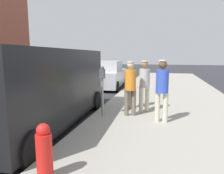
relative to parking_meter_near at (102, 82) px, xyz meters
The scene contains 11 objects.
ground_plane 1.84m from the parking_meter_near, 163.75° to the left, with size 80.00×80.00×0.00m, color #2D2D33.
sidewalk_slab 2.45m from the parking_meter_near, 10.37° to the left, with size 5.00×32.00×0.15m, color #9E998E.
parking_meter_near is the anchor object (origin of this frame).
parking_meter_far 5.29m from the parking_meter_near, 90.00° to the left, with size 0.14×0.18×1.52m.
pedestrian_in_orange 0.85m from the parking_meter_near, 13.64° to the left, with size 0.35×0.34×1.66m.
pedestrian_in_gray 1.44m from the parking_meter_near, 33.96° to the left, with size 0.34×0.34×1.67m.
pedestrian_in_blue 1.77m from the parking_meter_near, ahead, with size 0.36×0.34×1.72m.
pedestrian_in_green 1.29m from the parking_meter_near, 57.31° to the left, with size 0.34×0.34×1.63m.
parked_van 1.75m from the parking_meter_near, 149.12° to the right, with size 2.25×5.25×2.15m.
parked_sedan_ahead 6.71m from the parking_meter_near, 103.81° to the left, with size 2.11×4.48×1.65m.
fire_hydrant 3.46m from the parking_meter_near, 88.32° to the right, with size 0.24×0.24×0.86m.
Camera 1 is at (3.13, -6.38, 1.99)m, focal length 33.40 mm.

